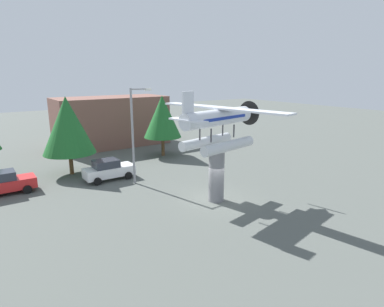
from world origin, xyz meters
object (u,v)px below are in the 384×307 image
floatplane_monument (219,124)px  tree_east (68,125)px  car_near_red (4,183)px  storefront_building (112,121)px  display_pedestal (216,175)px  tree_center_back (162,117)px  streetlight_primary (135,129)px  car_mid_white (108,170)px

floatplane_monument → tree_east: 14.16m
car_near_red → storefront_building: 17.90m
display_pedestal → tree_east: 14.31m
display_pedestal → car_near_red: bearing=140.4°
storefront_building → tree_center_back: 8.91m
floatplane_monument → streetlight_primary: (-3.07, 6.78, -0.97)m
car_mid_white → tree_center_back: (8.01, 4.60, 3.45)m
tree_east → display_pedestal: bearing=-61.5°
tree_east → floatplane_monument: bearing=-61.0°
display_pedestal → tree_east: (-6.72, 12.38, 2.54)m
display_pedestal → tree_center_back: bearing=75.7°
floatplane_monument → tree_center_back: 13.97m
streetlight_primary → storefront_building: streetlight_primary is taller
tree_east → car_mid_white: bearing=-57.8°
tree_center_back → storefront_building: bearing=106.3°
streetlight_primary → car_mid_white: bearing=126.8°
display_pedestal → streetlight_primary: size_ratio=0.49×
car_near_red → tree_east: 6.95m
car_mid_white → tree_east: 5.40m
floatplane_monument → tree_east: (-6.84, 12.36, -1.04)m
floatplane_monument → tree_center_back: bearing=65.7°
car_near_red → display_pedestal: bearing=-39.6°
storefront_building → tree_center_back: bearing=-73.7°
display_pedestal → streetlight_primary: bearing=113.4°
car_near_red → streetlight_primary: size_ratio=0.54×
tree_center_back → streetlight_primary: bearing=-133.5°
car_mid_white → streetlight_primary: size_ratio=0.54×
display_pedestal → floatplane_monument: 3.58m
storefront_building → tree_east: 12.40m
display_pedestal → streetlight_primary: streetlight_primary is taller
car_near_red → streetlight_primary: streetlight_primary is taller
storefront_building → streetlight_primary: bearing=-104.5°
display_pedestal → storefront_building: bearing=87.4°
tree_east → storefront_building: bearing=51.3°
floatplane_monument → streetlight_primary: size_ratio=1.34×
tree_center_back → car_mid_white: bearing=-150.1°
floatplane_monument → tree_center_back: (3.33, 13.52, -1.15)m
storefront_building → tree_center_back: (2.48, -8.46, 1.31)m
display_pedestal → car_near_red: (-12.24, 10.13, -1.02)m
car_mid_white → storefront_building: bearing=67.0°
car_mid_white → tree_center_back: tree_center_back is taller
floatplane_monument → storefront_building: floatplane_monument is taller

